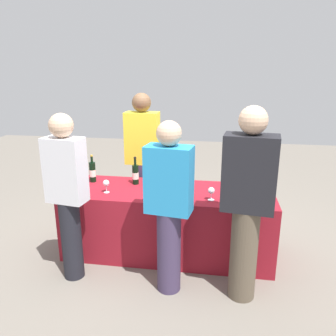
{
  "coord_description": "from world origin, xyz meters",
  "views": [
    {
      "loc": [
        0.52,
        -3.32,
        1.99
      ],
      "look_at": [
        0.0,
        0.0,
        0.99
      ],
      "focal_mm": 35.77,
      "sensor_mm": 36.0,
      "label": 1
    }
  ],
  "objects_px": {
    "wine_glass_2": "(189,187)",
    "wine_glass_3": "(211,191)",
    "wine_bottle_0": "(93,172)",
    "wine_glass_4": "(247,193)",
    "wine_bottle_1": "(135,174)",
    "guest_2": "(247,201)",
    "wine_bottle_2": "(166,176)",
    "wine_bottle_3": "(232,181)",
    "wine_glass_1": "(178,189)",
    "guest_1": "(169,204)",
    "wine_glass_0": "(106,184)",
    "server_pouring": "(143,156)",
    "guest_0": "(67,192)"
  },
  "relations": [
    {
      "from": "wine_glass_2",
      "to": "wine_glass_3",
      "type": "relative_size",
      "value": 1.1
    },
    {
      "from": "wine_bottle_0",
      "to": "wine_glass_4",
      "type": "bearing_deg",
      "value": -11.44
    },
    {
      "from": "wine_bottle_1",
      "to": "wine_glass_4",
      "type": "distance_m",
      "value": 1.25
    },
    {
      "from": "guest_2",
      "to": "wine_bottle_2",
      "type": "bearing_deg",
      "value": 143.04
    },
    {
      "from": "wine_bottle_0",
      "to": "wine_bottle_2",
      "type": "bearing_deg",
      "value": -0.47
    },
    {
      "from": "wine_glass_2",
      "to": "wine_glass_4",
      "type": "distance_m",
      "value": 0.57
    },
    {
      "from": "wine_bottle_3",
      "to": "wine_glass_1",
      "type": "distance_m",
      "value": 0.6
    },
    {
      "from": "guest_1",
      "to": "wine_glass_1",
      "type": "bearing_deg",
      "value": 95.27
    },
    {
      "from": "guest_2",
      "to": "wine_glass_0",
      "type": "bearing_deg",
      "value": 168.13
    },
    {
      "from": "wine_bottle_2",
      "to": "guest_1",
      "type": "height_order",
      "value": "guest_1"
    },
    {
      "from": "guest_2",
      "to": "server_pouring",
      "type": "bearing_deg",
      "value": 140.42
    },
    {
      "from": "server_pouring",
      "to": "guest_0",
      "type": "xyz_separation_m",
      "value": [
        -0.43,
        -1.23,
        -0.04
      ]
    },
    {
      "from": "wine_glass_1",
      "to": "server_pouring",
      "type": "xyz_separation_m",
      "value": [
        -0.55,
        0.8,
        0.11
      ]
    },
    {
      "from": "guest_0",
      "to": "guest_1",
      "type": "xyz_separation_m",
      "value": [
        0.96,
        -0.05,
        -0.04
      ]
    },
    {
      "from": "wine_glass_0",
      "to": "guest_0",
      "type": "relative_size",
      "value": 0.09
    },
    {
      "from": "wine_bottle_1",
      "to": "wine_glass_1",
      "type": "distance_m",
      "value": 0.62
    },
    {
      "from": "wine_bottle_0",
      "to": "wine_glass_4",
      "type": "relative_size",
      "value": 2.52
    },
    {
      "from": "wine_glass_1",
      "to": "wine_glass_2",
      "type": "bearing_deg",
      "value": 11.03
    },
    {
      "from": "wine_bottle_3",
      "to": "wine_glass_1",
      "type": "bearing_deg",
      "value": -153.26
    },
    {
      "from": "wine_glass_0",
      "to": "wine_glass_2",
      "type": "bearing_deg",
      "value": 0.74
    },
    {
      "from": "wine_bottle_2",
      "to": "wine_bottle_3",
      "type": "height_order",
      "value": "wine_bottle_2"
    },
    {
      "from": "wine_glass_2",
      "to": "wine_glass_3",
      "type": "distance_m",
      "value": 0.23
    },
    {
      "from": "wine_bottle_2",
      "to": "wine_glass_2",
      "type": "relative_size",
      "value": 2.14
    },
    {
      "from": "wine_bottle_2",
      "to": "guest_1",
      "type": "xyz_separation_m",
      "value": [
        0.15,
        -0.8,
        0.01
      ]
    },
    {
      "from": "wine_glass_3",
      "to": "wine_glass_4",
      "type": "height_order",
      "value": "wine_glass_3"
    },
    {
      "from": "wine_bottle_3",
      "to": "guest_1",
      "type": "height_order",
      "value": "guest_1"
    },
    {
      "from": "wine_glass_0",
      "to": "server_pouring",
      "type": "xyz_separation_m",
      "value": [
        0.21,
        0.79,
        0.1
      ]
    },
    {
      "from": "server_pouring",
      "to": "wine_glass_2",
      "type": "bearing_deg",
      "value": 131.33
    },
    {
      "from": "guest_0",
      "to": "guest_1",
      "type": "relative_size",
      "value": 1.02
    },
    {
      "from": "wine_bottle_3",
      "to": "wine_glass_2",
      "type": "distance_m",
      "value": 0.5
    },
    {
      "from": "wine_bottle_1",
      "to": "guest_1",
      "type": "xyz_separation_m",
      "value": [
        0.5,
        -0.8,
        0.01
      ]
    },
    {
      "from": "wine_bottle_2",
      "to": "guest_0",
      "type": "distance_m",
      "value": 1.1
    },
    {
      "from": "wine_bottle_0",
      "to": "wine_bottle_2",
      "type": "height_order",
      "value": "wine_bottle_0"
    },
    {
      "from": "wine_glass_4",
      "to": "wine_glass_2",
      "type": "bearing_deg",
      "value": 175.68
    },
    {
      "from": "guest_0",
      "to": "server_pouring",
      "type": "bearing_deg",
      "value": 78.95
    },
    {
      "from": "wine_bottle_1",
      "to": "guest_0",
      "type": "distance_m",
      "value": 0.88
    },
    {
      "from": "wine_glass_2",
      "to": "wine_glass_3",
      "type": "bearing_deg",
      "value": -13.28
    },
    {
      "from": "wine_glass_0",
      "to": "wine_glass_2",
      "type": "distance_m",
      "value": 0.87
    },
    {
      "from": "wine_glass_1",
      "to": "guest_2",
      "type": "bearing_deg",
      "value": -36.86
    },
    {
      "from": "wine_glass_2",
      "to": "guest_0",
      "type": "xyz_separation_m",
      "value": [
        -1.09,
        -0.45,
        0.05
      ]
    },
    {
      "from": "guest_0",
      "to": "wine_bottle_0",
      "type": "bearing_deg",
      "value": 101.99
    },
    {
      "from": "wine_bottle_2",
      "to": "server_pouring",
      "type": "relative_size",
      "value": 0.18
    },
    {
      "from": "wine_bottle_3",
      "to": "wine_glass_1",
      "type": "xyz_separation_m",
      "value": [
        -0.54,
        -0.27,
        -0.03
      ]
    },
    {
      "from": "wine_bottle_0",
      "to": "wine_glass_2",
      "type": "distance_m",
      "value": 1.17
    },
    {
      "from": "wine_bottle_3",
      "to": "wine_glass_2",
      "type": "relative_size",
      "value": 2.05
    },
    {
      "from": "guest_0",
      "to": "guest_1",
      "type": "height_order",
      "value": "guest_0"
    },
    {
      "from": "wine_glass_1",
      "to": "guest_1",
      "type": "distance_m",
      "value": 0.48
    },
    {
      "from": "guest_1",
      "to": "wine_bottle_1",
      "type": "bearing_deg",
      "value": 130.2
    },
    {
      "from": "wine_bottle_0",
      "to": "guest_2",
      "type": "bearing_deg",
      "value": -25.63
    },
    {
      "from": "wine_glass_4",
      "to": "guest_2",
      "type": "xyz_separation_m",
      "value": [
        -0.03,
        -0.46,
        0.1
      ]
    }
  ]
}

